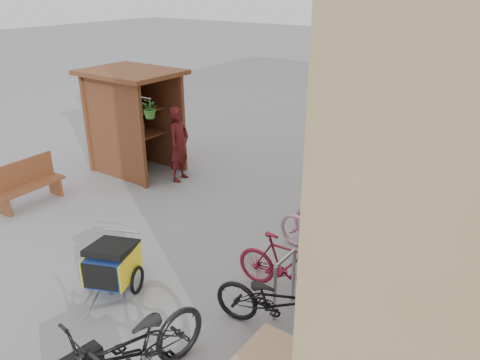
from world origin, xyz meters
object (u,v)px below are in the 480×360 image
Objects in this scene: kiosk at (130,107)px; bench at (26,183)px; bike_7 at (385,173)px; bike_3 at (336,223)px; shopping_carts at (452,152)px; bike_0 at (278,302)px; child_trailer at (112,263)px; bike_5 at (380,202)px; cargo_bike at (129,355)px; bike_6 at (375,183)px; bike_1 at (285,266)px; person_kiosk at (179,144)px; bike_4 at (359,202)px; bike_2 at (326,233)px.

kiosk is 1.71× the size of bench.
bike_3 is at bearing -169.15° from bike_7.
shopping_carts is 6.88m from bike_0.
child_trailer is 0.81× the size of bike_7.
kiosk reaches higher than bike_0.
shopping_carts is 1.39× the size of bike_5.
cargo_bike is 1.22× the size of bike_0.
bike_0 is 4.36m from bike_6.
cargo_bike is at bearing -174.42° from bike_7.
bike_3 is 0.95× the size of bike_7.
bike_1 is 0.82× the size of bike_6.
shopping_carts is (6.28, 3.96, -0.96)m from kiosk.
person_kiosk is 4.53m from bike_5.
kiosk reaches higher than bike_4.
bike_6 is at bearing 6.47° from bike_2.
person_kiosk is 1.11× the size of bike_1.
bike_1 is at bearing -21.50° from kiosk.
shopping_carts is 8.74m from cargo_bike.
bench is at bearing 133.17° from bike_4.
bike_0 is 3.42m from bike_4.
child_trailer is (3.27, -3.49, -1.11)m from kiosk.
bench is 5.80m from bike_1.
bike_5 is (0.33, 1.58, 0.02)m from bike_2.
bench is 0.68× the size of cargo_bike.
bike_2 is at bearing -9.59° from kiosk.
person_kiosk is 1.00× the size of bike_4.
bike_6 is (5.40, 1.45, -1.06)m from kiosk.
bike_0 is at bearing -94.50° from shopping_carts.
person_kiosk reaches higher than bike_7.
bike_3 is (5.84, 2.03, 0.01)m from bench.
bike_6 reaches higher than bike_1.
bench reaches higher than bike_4.
bike_2 is at bearing -114.74° from person_kiosk.
child_trailer is 2.52m from bike_1.
cargo_bike is at bearing -152.91° from person_kiosk.
bike_7 reaches higher than bike_0.
bike_6 is at bearing -4.21° from bike_1.
bike_7 reaches higher than bike_5.
bench is 9.33m from shopping_carts.
kiosk is at bearing 88.64° from person_kiosk.
bench is at bearing 138.83° from person_kiosk.
person_kiosk is (-3.65, 4.86, 0.32)m from cargo_bike.
person_kiosk reaches higher than bike_1.
cargo_bike reaches higher than bike_7.
bike_6 is (-0.04, 2.37, 0.03)m from bike_2.
bike_2 is (5.84, 1.64, -0.00)m from bench.
bench is at bearing -135.68° from shopping_carts.
kiosk is at bearing 102.17° from bike_5.
person_kiosk reaches higher than child_trailer.
shopping_carts is at bearing -15.58° from bike_7.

